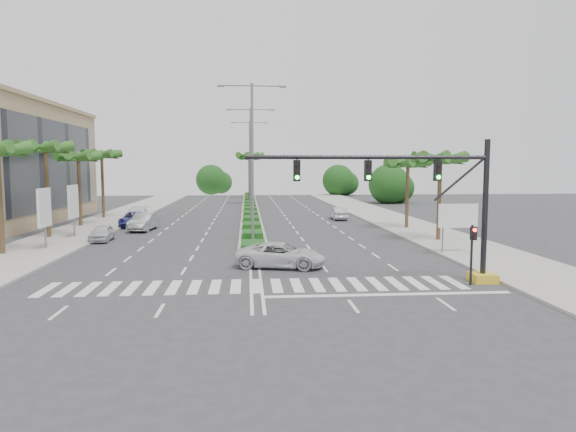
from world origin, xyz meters
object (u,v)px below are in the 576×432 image
(car_parked_b, at_px, (144,222))
(car_parked_c, at_px, (134,219))
(car_parked_d, at_px, (137,215))
(car_crossing, at_px, (281,255))
(car_right, at_px, (339,213))
(car_parked_a, at_px, (102,233))

(car_parked_b, height_order, car_parked_c, car_parked_b)
(car_parked_d, relative_size, car_crossing, 1.07)
(car_right, bearing_deg, car_parked_d, 5.33)
(car_parked_a, xyz_separation_m, car_crossing, (13.32, -11.59, 0.08))
(car_parked_a, distance_m, car_right, 26.01)
(car_right, bearing_deg, car_parked_c, 12.86)
(car_parked_d, distance_m, car_right, 21.54)
(car_parked_b, height_order, car_right, car_parked_b)
(car_parked_c, relative_size, car_right, 1.23)
(car_parked_c, height_order, car_crossing, car_crossing)
(car_crossing, bearing_deg, car_parked_b, 45.06)
(car_right, bearing_deg, car_parked_a, 34.38)
(car_parked_b, height_order, car_parked_d, car_parked_d)
(car_parked_c, distance_m, car_right, 21.66)
(car_parked_d, xyz_separation_m, car_right, (21.44, 2.03, -0.13))
(car_parked_a, height_order, car_crossing, car_crossing)
(car_parked_d, bearing_deg, car_parked_a, -93.24)
(car_crossing, bearing_deg, car_parked_a, 61.94)
(car_parked_d, xyz_separation_m, car_crossing, (13.32, -24.29, -0.09))
(car_parked_b, height_order, car_crossing, car_parked_b)
(car_parked_b, bearing_deg, car_parked_d, 114.71)
(car_parked_b, xyz_separation_m, car_crossing, (11.38, -18.15, -0.07))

